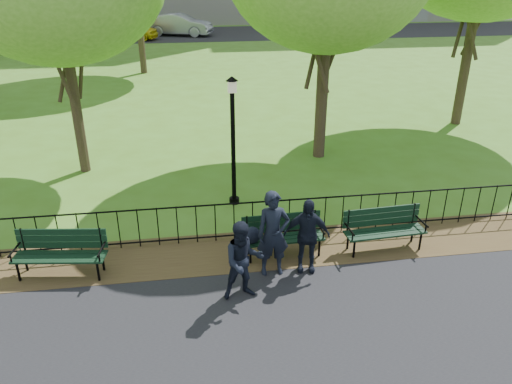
{
  "coord_description": "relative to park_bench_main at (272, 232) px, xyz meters",
  "views": [
    {
      "loc": [
        -1.13,
        -7.33,
        5.54
      ],
      "look_at": [
        0.2,
        1.5,
        1.35
      ],
      "focal_mm": 35.0,
      "sensor_mm": 36.0,
      "label": 1
    }
  ],
  "objects": [
    {
      "name": "ground",
      "position": [
        -0.48,
        -1.24,
        -0.56
      ],
      "size": [
        120.0,
        120.0,
        0.0
      ],
      "primitive_type": "plane",
      "color": "#426A1C"
    },
    {
      "name": "far_street",
      "position": [
        -0.48,
        33.76,
        -0.55
      ],
      "size": [
        70.0,
        9.0,
        0.01
      ],
      "primitive_type": "cube",
      "color": "black",
      "rests_on": "ground"
    },
    {
      "name": "dirt_strip",
      "position": [
        -0.48,
        0.26,
        -0.55
      ],
      "size": [
        60.0,
        1.6,
        0.01
      ],
      "primitive_type": "cube",
      "color": "#392917",
      "rests_on": "ground"
    },
    {
      "name": "person_left",
      "position": [
        -0.09,
        -0.58,
        0.3
      ],
      "size": [
        0.63,
        0.43,
        1.71
      ],
      "primitive_type": "imported",
      "rotation": [
        0.0,
        0.0,
        0.03
      ],
      "color": "black",
      "rests_on": "asphalt_path"
    },
    {
      "name": "park_bench_main",
      "position": [
        0.0,
        0.0,
        0.0
      ],
      "size": [
        1.66,
        0.58,
        0.93
      ],
      "rotation": [
        0.0,
        0.0,
        0.04
      ],
      "color": "black",
      "rests_on": "ground"
    },
    {
      "name": "sedan_dark",
      "position": [
        9.4,
        33.6,
        0.26
      ],
      "size": [
        5.78,
        2.84,
        1.62
      ],
      "primitive_type": "imported",
      "rotation": [
        0.0,
        0.0,
        1.46
      ],
      "color": "black",
      "rests_on": "far_street"
    },
    {
      "name": "lamppost",
      "position": [
        -0.49,
        2.57,
        1.16
      ],
      "size": [
        0.28,
        0.28,
        3.16
      ],
      "color": "black",
      "rests_on": "ground"
    },
    {
      "name": "park_bench_right_a",
      "position": [
        2.35,
        0.0,
        -0.01
      ],
      "size": [
        1.72,
        0.63,
        0.96
      ],
      "rotation": [
        0.0,
        0.0,
        0.06
      ],
      "color": "black",
      "rests_on": "ground"
    },
    {
      "name": "park_bench_left_a",
      "position": [
        -4.09,
        0.0,
        -0.0
      ],
      "size": [
        1.78,
        0.76,
        0.98
      ],
      "rotation": [
        0.0,
        0.0,
        -0.14
      ],
      "color": "black",
      "rests_on": "ground"
    },
    {
      "name": "iron_fence",
      "position": [
        -0.48,
        0.76,
        -0.06
      ],
      "size": [
        24.06,
        0.06,
        1.0
      ],
      "color": "black",
      "rests_on": "ground"
    },
    {
      "name": "person_mid",
      "position": [
        -0.74,
        -1.25,
        0.2
      ],
      "size": [
        0.76,
        0.46,
        1.5
      ],
      "primitive_type": "imported",
      "rotation": [
        0.0,
        0.0,
        0.11
      ],
      "color": "black",
      "rests_on": "asphalt_path"
    },
    {
      "name": "taxi",
      "position": [
        -5.29,
        31.34,
        0.19
      ],
      "size": [
        4.66,
        2.92,
        1.48
      ],
      "primitive_type": "imported",
      "rotation": [
        0.0,
        0.0,
        1.28
      ],
      "color": "yellow",
      "rests_on": "far_street"
    },
    {
      "name": "sedan_silver",
      "position": [
        -1.46,
        32.92,
        0.29
      ],
      "size": [
        5.38,
        3.38,
        1.67
      ],
      "primitive_type": "imported",
      "rotation": [
        0.0,
        0.0,
        1.23
      ],
      "color": "#989A9F",
      "rests_on": "far_street"
    },
    {
      "name": "person_right",
      "position": [
        0.56,
        -0.57,
        0.21
      ],
      "size": [
        0.94,
        0.53,
        1.51
      ],
      "primitive_type": "imported",
      "rotation": [
        0.0,
        0.0,
        -0.2
      ],
      "color": "black",
      "rests_on": "asphalt_path"
    }
  ]
}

